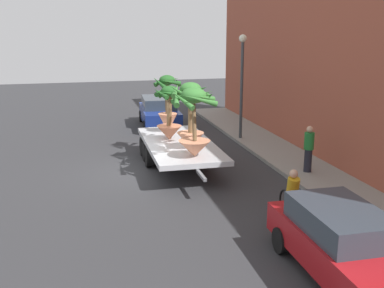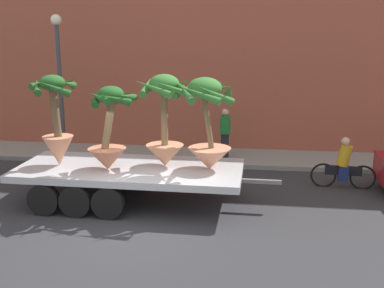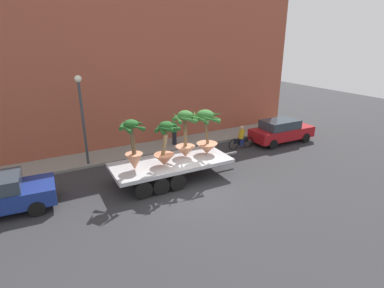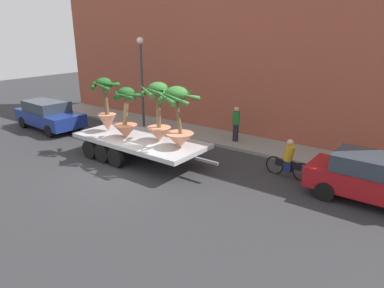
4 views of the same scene
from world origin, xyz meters
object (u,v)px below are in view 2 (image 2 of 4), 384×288
at_px(potted_palm_middle, 56,124).
at_px(pedestrian_near_gate, 225,132).
at_px(street_lamp, 59,68).
at_px(flatbed_trailer, 121,174).
at_px(potted_palm_rear, 165,122).
at_px(potted_palm_front, 207,124).
at_px(potted_palm_extra, 109,133).
at_px(cyclist, 344,166).

distance_m(potted_palm_middle, pedestrian_near_gate, 6.13).
bearing_deg(potted_palm_middle, street_lamp, 110.83).
bearing_deg(flatbed_trailer, potted_palm_rear, 10.38).
bearing_deg(street_lamp, potted_palm_front, -34.15).
height_order(potted_palm_middle, potted_palm_extra, potted_palm_middle).
height_order(flatbed_trailer, potted_palm_middle, potted_palm_middle).
xyz_separation_m(potted_palm_rear, cyclist, (4.91, 1.74, -1.49)).
bearing_deg(street_lamp, potted_palm_middle, -69.17).
relative_size(potted_palm_front, pedestrian_near_gate, 1.39).
relative_size(pedestrian_near_gate, street_lamp, 0.35).
distance_m(flatbed_trailer, street_lamp, 5.44).
bearing_deg(cyclist, potted_palm_middle, -165.34).
bearing_deg(potted_palm_rear, potted_palm_extra, -159.01).
bearing_deg(potted_palm_front, cyclist, 26.52).
distance_m(cyclist, pedestrian_near_gate, 4.32).
height_order(potted_palm_front, potted_palm_extra, potted_palm_front).
bearing_deg(potted_palm_extra, potted_palm_rear, 20.99).
xyz_separation_m(flatbed_trailer, pedestrian_near_gate, (2.47, 4.32, 0.27)).
height_order(potted_palm_rear, potted_palm_front, potted_palm_rear).
relative_size(potted_palm_rear, cyclist, 1.32).
bearing_deg(potted_palm_middle, potted_palm_extra, -8.84).
distance_m(potted_palm_rear, potted_palm_extra, 1.46).
bearing_deg(potted_palm_extra, cyclist, 19.82).
distance_m(flatbed_trailer, potted_palm_front, 2.68).
height_order(flatbed_trailer, potted_palm_extra, potted_palm_extra).
xyz_separation_m(potted_palm_middle, street_lamp, (-1.45, 3.80, 1.13)).
bearing_deg(potted_palm_front, flatbed_trailer, -178.44).
relative_size(flatbed_trailer, cyclist, 3.76).
xyz_separation_m(potted_palm_extra, street_lamp, (-2.93, 4.03, 1.29)).
xyz_separation_m(flatbed_trailer, potted_palm_front, (2.28, 0.06, 1.40)).
height_order(cyclist, pedestrian_near_gate, pedestrian_near_gate).
bearing_deg(potted_palm_front, potted_palm_rear, 172.44).
height_order(flatbed_trailer, pedestrian_near_gate, pedestrian_near_gate).
xyz_separation_m(potted_palm_middle, potted_palm_extra, (1.48, -0.23, -0.16)).
height_order(potted_palm_middle, pedestrian_near_gate, potted_palm_middle).
distance_m(flatbed_trailer, pedestrian_near_gate, 4.99).
bearing_deg(flatbed_trailer, potted_palm_extra, -121.93).
height_order(potted_palm_front, pedestrian_near_gate, potted_palm_front).
distance_m(flatbed_trailer, potted_palm_extra, 1.23).
bearing_deg(potted_palm_front, potted_palm_extra, -171.57).
bearing_deg(potted_palm_middle, pedestrian_near_gate, 46.72).
bearing_deg(potted_palm_extra, pedestrian_near_gate, 60.09).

